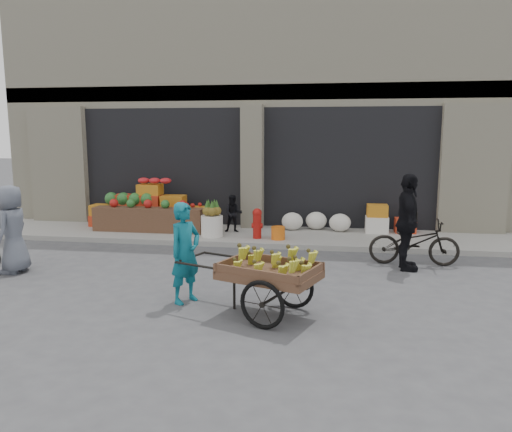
% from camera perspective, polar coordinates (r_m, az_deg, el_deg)
% --- Properties ---
extents(ground, '(80.00, 80.00, 0.00)m').
position_cam_1_polar(ground, '(8.47, -6.01, -8.18)').
color(ground, '#424244').
rests_on(ground, ground).
extents(sidewalk, '(18.00, 2.20, 0.12)m').
position_cam_1_polar(sidewalk, '(12.33, -1.08, -2.25)').
color(sidewalk, gray).
rests_on(sidewalk, ground).
extents(building, '(14.00, 6.45, 7.00)m').
position_cam_1_polar(building, '(15.99, 1.42, 12.34)').
color(building, beige).
rests_on(building, ground).
extents(fruit_display, '(3.10, 1.12, 1.24)m').
position_cam_1_polar(fruit_display, '(13.15, -11.59, 1.00)').
color(fruit_display, red).
rests_on(fruit_display, sidewalk).
extents(pineapple_bin, '(0.52, 0.52, 0.50)m').
position_cam_1_polar(pineapple_bin, '(11.95, -5.05, -1.15)').
color(pineapple_bin, silver).
rests_on(pineapple_bin, sidewalk).
extents(fire_hydrant, '(0.22, 0.22, 0.71)m').
position_cam_1_polar(fire_hydrant, '(11.66, 0.13, -0.71)').
color(fire_hydrant, '#A5140F').
rests_on(fire_hydrant, sidewalk).
extents(orange_bucket, '(0.32, 0.32, 0.30)m').
position_cam_1_polar(orange_bucket, '(11.59, 2.54, -1.95)').
color(orange_bucket, orange).
rests_on(orange_bucket, sidewalk).
extents(right_bay_goods, '(3.35, 0.60, 0.70)m').
position_cam_1_polar(right_bay_goods, '(12.68, 11.12, -0.50)').
color(right_bay_goods, silver).
rests_on(right_bay_goods, sidewalk).
extents(seated_person, '(0.51, 0.43, 0.93)m').
position_cam_1_polar(seated_person, '(12.40, -2.60, 0.27)').
color(seated_person, black).
rests_on(seated_person, sidewalk).
extents(banana_cart, '(2.41, 1.60, 0.94)m').
position_cam_1_polar(banana_cart, '(7.01, 1.18, -6.05)').
color(banana_cart, brown).
rests_on(banana_cart, ground).
extents(vendor_woman, '(0.60, 0.67, 1.54)m').
position_cam_1_polar(vendor_woman, '(7.63, -8.09, -4.19)').
color(vendor_woman, '#0F6173').
rests_on(vendor_woman, ground).
extents(vendor_grey, '(0.58, 0.84, 1.63)m').
position_cam_1_polar(vendor_grey, '(10.19, -26.07, -1.37)').
color(vendor_grey, slate).
rests_on(vendor_grey, ground).
extents(bicycle, '(1.72, 0.61, 0.90)m').
position_cam_1_polar(bicycle, '(10.23, 17.61, -2.88)').
color(bicycle, black).
rests_on(bicycle, ground).
extents(cyclist, '(0.46, 1.07, 1.83)m').
position_cam_1_polar(cyclist, '(9.73, 16.92, -0.69)').
color(cyclist, black).
rests_on(cyclist, ground).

